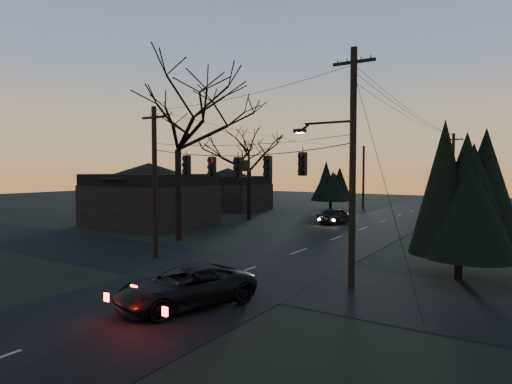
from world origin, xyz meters
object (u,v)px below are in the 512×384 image
Objects in this scene: sedan_oncoming_a at (336,216)px; utility_pole_far_l at (363,209)px; utility_pole_right at (351,288)px; utility_pole_left at (156,258)px; utility_pole_far_r at (452,221)px; bare_tree_left at (178,113)px; evergreen_right at (461,187)px; suv_near at (186,287)px.

utility_pole_far_l is at bearing -71.37° from sedan_oncoming_a.
sedan_oncoming_a is at bearing 113.71° from utility_pole_right.
utility_pole_left is (-11.50, 0.00, 0.00)m from utility_pole_right.
utility_pole_left reaches higher than sedan_oncoming_a.
bare_tree_left reaches higher than utility_pole_far_r.
utility_pole_far_r is at bearing 67.67° from utility_pole_left.
evergreen_right reaches higher than suv_near.
sedan_oncoming_a is (-12.29, 15.67, -3.48)m from evergreen_right.
suv_near is 25.75m from sedan_oncoming_a.
suv_near is (7.24, -5.55, 0.71)m from utility_pole_left.
evergreen_right is at bearing -81.44° from utility_pole_far_r.
evergreen_right is (15.09, -31.86, 4.22)m from utility_pole_far_l.
utility_pole_far_r is 28.47m from bare_tree_left.
utility_pole_right is at bearing -19.77° from bare_tree_left.
utility_pole_far_r is 1.06× the size of utility_pole_far_l.
evergreen_right is at bearing 49.08° from utility_pole_right.
utility_pole_right is 6.92m from evergreen_right.
utility_pole_far_l is 1.84× the size of sedan_oncoming_a.
bare_tree_left is (-3.09, -30.76, 8.95)m from utility_pole_far_l.
utility_pole_right reaches higher than utility_pole_far_r.
bare_tree_left is (-3.09, 5.24, 8.95)m from utility_pole_left.
bare_tree_left is at bearing 160.23° from utility_pole_right.
bare_tree_left is at bearing 120.50° from utility_pole_left.
sedan_oncoming_a is (-4.44, 25.37, 0.03)m from suv_near.
bare_tree_left is 1.76× the size of evergreen_right.
suv_near is at bearing -127.47° from utility_pole_right.
utility_pole_left is 10.82m from bare_tree_left.
utility_pole_right reaches higher than utility_pole_left.
suv_near is (10.33, -10.80, -8.23)m from bare_tree_left.
utility_pole_right is 21.65m from sedan_oncoming_a.
bare_tree_left is at bearing -122.66° from utility_pole_far_r.
utility_pole_right reaches higher than sedan_oncoming_a.
suv_near is at bearing 108.75° from sedan_oncoming_a.
utility_pole_right is 37.79m from utility_pole_far_l.
utility_pole_left is 9.15m from suv_near.
utility_pole_left is 0.66× the size of bare_tree_left.
bare_tree_left reaches higher than sedan_oncoming_a.
suv_near is at bearing -37.47° from utility_pole_left.
utility_pole_far_l is (0.00, 36.00, 0.00)m from utility_pole_left.
evergreen_right is at bearing -3.46° from bare_tree_left.
utility_pole_far_r is 1.66× the size of suv_near.
suv_near is at bearing -80.11° from utility_pole_far_l.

